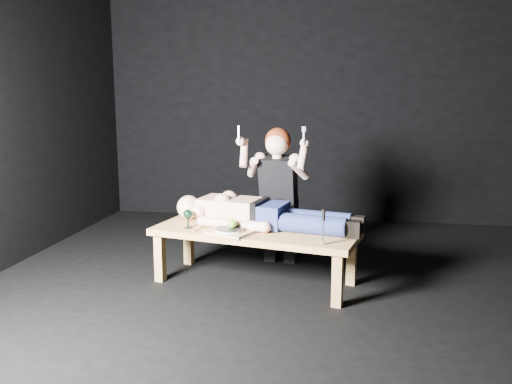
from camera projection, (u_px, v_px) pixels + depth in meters
ground at (286, 289)px, 4.34m from camera, size 5.00×5.00×0.00m
back_wall at (312, 95)px, 6.48m from camera, size 5.00×0.00×5.00m
table at (255, 256)px, 4.45m from camera, size 1.74×0.94×0.45m
lying_man at (266, 211)px, 4.48m from camera, size 1.73×0.83×0.27m
kneeling_woman at (280, 194)px, 4.91m from camera, size 0.77×0.84×1.28m
serving_tray at (229, 232)px, 4.29m from camera, size 0.41×0.36×0.02m
plate at (229, 230)px, 4.29m from camera, size 0.30×0.30×0.02m
apple at (232, 224)px, 4.29m from camera, size 0.07×0.07×0.07m
goblet at (188, 219)px, 4.45m from camera, size 0.09×0.09×0.16m
fork_flat at (198, 229)px, 4.42m from camera, size 0.05×0.18×0.01m
knife_flat at (249, 236)px, 4.20m from camera, size 0.07×0.17×0.01m
spoon_flat at (256, 233)px, 4.29m from camera, size 0.07×0.17×0.01m
carving_knife at (323, 227)px, 3.96m from camera, size 0.04×0.04×0.26m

